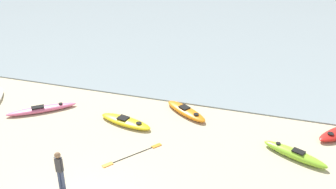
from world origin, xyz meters
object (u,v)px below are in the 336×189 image
Objects in this scene: kayak_on_sand_1 at (295,154)px; kayak_on_sand_3 at (186,111)px; kayak_on_sand_2 at (42,109)px; person_near_foreground at (60,168)px; loose_paddle at (133,155)px; kayak_on_sand_0 at (126,121)px.

kayak_on_sand_1 is 5.62m from kayak_on_sand_3.
kayak_on_sand_3 is at bearing 15.07° from kayak_on_sand_2.
loose_paddle is at bearing 57.23° from person_near_foreground.
kayak_on_sand_1 is at bearing -1.53° from kayak_on_sand_2.
kayak_on_sand_3 is (2.49, 1.75, 0.01)m from kayak_on_sand_0.
kayak_on_sand_0 reaches higher than loose_paddle.
person_near_foreground reaches higher than loose_paddle.
kayak_on_sand_3 is (6.94, 1.87, 0.01)m from kayak_on_sand_2.
person_near_foreground reaches higher than kayak_on_sand_0.
kayak_on_sand_0 is 1.02× the size of kayak_on_sand_1.
kayak_on_sand_3 reaches higher than loose_paddle.
kayak_on_sand_0 is 3.04m from kayak_on_sand_3.
kayak_on_sand_2 is at bearing 129.54° from person_near_foreground.
person_near_foreground reaches higher than kayak_on_sand_3.
kayak_on_sand_0 is at bearing 118.96° from loose_paddle.
kayak_on_sand_1 reaches higher than kayak_on_sand_0.
kayak_on_sand_1 is 1.21× the size of loose_paddle.
kayak_on_sand_1 is 0.91× the size of kayak_on_sand_2.
kayak_on_sand_2 is 1.86× the size of person_near_foreground.
kayak_on_sand_2 is 1.18× the size of kayak_on_sand_3.
loose_paddle is at bearing -20.31° from kayak_on_sand_2.
person_near_foreground is 0.72× the size of loose_paddle.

